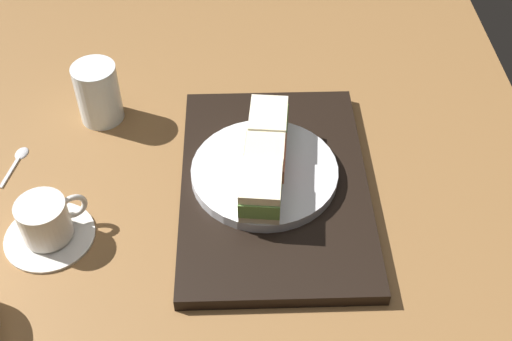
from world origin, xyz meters
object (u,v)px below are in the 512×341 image
object	(u,v)px
sandwich_near	(261,190)
drinking_glass	(98,93)
sandwich_middle	(265,157)
coffee_cup	(46,224)
teaspoon	(18,157)
sandwich_plate	(264,172)
sandwich_far	(268,125)

from	to	relation	value
sandwich_near	drinking_glass	xyz separation A→B (cm)	(23.02, 25.36, -1.18)
sandwich_middle	coffee_cup	xyz separation A→B (cm)	(-8.81, 30.06, -3.19)
sandwich_middle	teaspoon	world-z (taller)	sandwich_middle
sandwich_plate	coffee_cup	bearing A→B (deg)	106.34
teaspoon	sandwich_near	bearing A→B (deg)	-110.02
sandwich_plate	drinking_glass	distance (cm)	30.94
coffee_cup	drinking_glass	xyz separation A→B (cm)	(25.22, -3.92, 2.16)
sandwich_middle	coffee_cup	distance (cm)	31.49
sandwich_plate	coffee_cup	xyz separation A→B (cm)	(-8.81, 30.06, 0.03)
sandwich_plate	sandwich_far	xyz separation A→B (cm)	(6.62, -0.78, 3.38)
sandwich_near	coffee_cup	size ratio (longest dim) A/B	0.71
sandwich_plate	sandwich_middle	world-z (taller)	sandwich_middle
coffee_cup	drinking_glass	bearing A→B (deg)	-8.84
coffee_cup	teaspoon	bearing A→B (deg)	26.73
sandwich_far	coffee_cup	bearing A→B (deg)	116.58
sandwich_far	drinking_glass	distance (cm)	28.67
sandwich_far	coffee_cup	world-z (taller)	sandwich_far
sandwich_near	sandwich_far	distance (cm)	13.33
sandwich_near	coffee_cup	world-z (taller)	sandwich_near
sandwich_plate	teaspoon	bearing A→B (deg)	79.65
sandwich_near	teaspoon	world-z (taller)	sandwich_near
sandwich_far	drinking_glass	xyz separation A→B (cm)	(9.78, 26.92, -1.19)
sandwich_middle	drinking_glass	world-z (taller)	drinking_glass
teaspoon	coffee_cup	bearing A→B (deg)	-153.27
sandwich_near	sandwich_far	xyz separation A→B (cm)	(13.24, -1.56, 0.01)
drinking_glass	teaspoon	xyz separation A→B (cm)	(-9.46, 11.86, -4.69)
sandwich_middle	coffee_cup	world-z (taller)	sandwich_middle
coffee_cup	teaspoon	world-z (taller)	coffee_cup
sandwich_near	sandwich_middle	bearing A→B (deg)	-6.72
sandwich_far	drinking_glass	bearing A→B (deg)	70.03
drinking_glass	sandwich_near	bearing A→B (deg)	-132.23
sandwich_plate	teaspoon	size ratio (longest dim) A/B	2.39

